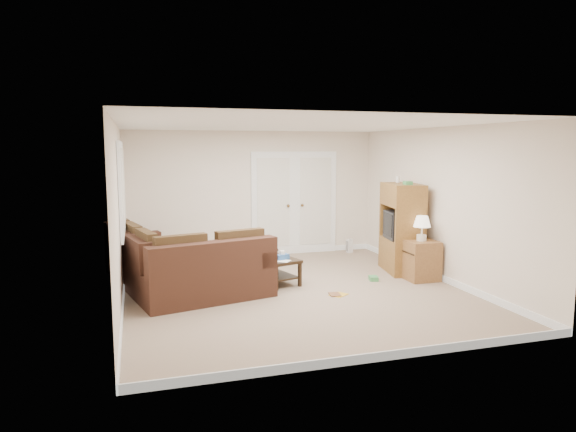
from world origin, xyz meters
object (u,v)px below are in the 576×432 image
object	(u,v)px
sectional_sofa	(173,268)
tv_armoire	(402,227)
coffee_table	(272,268)
side_cabinet	(421,257)

from	to	relation	value
sectional_sofa	tv_armoire	world-z (taller)	tv_armoire
coffee_table	tv_armoire	size ratio (longest dim) A/B	0.68
tv_armoire	side_cabinet	bearing A→B (deg)	-77.11
tv_armoire	side_cabinet	distance (m)	0.74
coffee_table	sectional_sofa	bearing A→B (deg)	163.58
coffee_table	side_cabinet	distance (m)	2.47
side_cabinet	coffee_table	bearing A→B (deg)	167.26
sectional_sofa	coffee_table	world-z (taller)	sectional_sofa
coffee_table	tv_armoire	world-z (taller)	tv_armoire
coffee_table	side_cabinet	bearing A→B (deg)	-30.66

